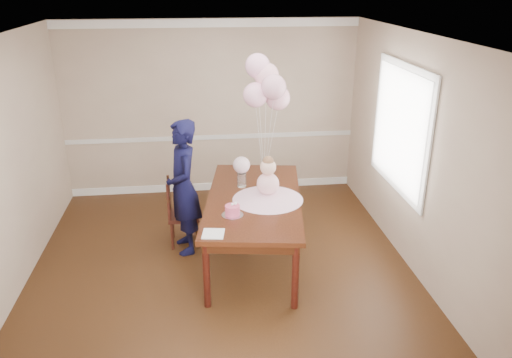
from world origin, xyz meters
name	(u,v)px	position (x,y,z in m)	size (l,w,h in m)	color
floor	(222,272)	(0.00, 0.00, 0.00)	(4.50, 5.00, 0.00)	black
ceiling	(216,37)	(0.00, 0.00, 2.70)	(4.50, 5.00, 0.02)	white
wall_back	(211,109)	(0.00, 2.50, 1.35)	(4.50, 0.02, 2.70)	tan
wall_front	(240,304)	(0.00, -2.50, 1.35)	(4.50, 0.02, 2.70)	tan
wall_left	(2,174)	(-2.25, 0.00, 1.35)	(0.02, 5.00, 2.70)	tan
wall_right	(417,157)	(2.25, 0.00, 1.35)	(0.02, 5.00, 2.70)	tan
chair_rail_trim	(212,137)	(0.00, 2.49, 0.90)	(4.50, 0.02, 0.07)	silver
crown_molding	(208,23)	(0.00, 2.49, 2.63)	(4.50, 0.02, 0.12)	white
baseboard_trim	(214,186)	(0.00, 2.49, 0.06)	(4.50, 0.02, 0.12)	white
window_frame	(400,128)	(2.23, 0.50, 1.55)	(0.02, 1.66, 1.56)	white
window_blinds	(399,128)	(2.21, 0.50, 1.55)	(0.01, 1.50, 1.40)	white
dining_table_top	(254,199)	(0.41, 0.28, 0.79)	(1.10, 2.19, 0.05)	black
table_apron	(254,206)	(0.41, 0.28, 0.71)	(0.99, 2.08, 0.11)	black
table_leg_fl	(206,275)	(-0.19, -0.64, 0.38)	(0.08, 0.08, 0.77)	black
table_leg_fr	(295,276)	(0.72, -0.78, 0.38)	(0.08, 0.08, 0.77)	black
table_leg_bl	(224,196)	(0.11, 1.35, 0.38)	(0.08, 0.08, 0.77)	black
table_leg_br	(289,197)	(1.02, 1.21, 0.38)	(0.08, 0.08, 0.77)	black
baby_skirt	(268,195)	(0.57, 0.21, 0.88)	(0.83, 0.83, 0.11)	#EAADC8
baby_torso	(268,184)	(0.57, 0.21, 1.02)	(0.26, 0.26, 0.26)	#FD9FD2
baby_head	(268,167)	(0.57, 0.21, 1.23)	(0.19, 0.19, 0.19)	beige
baby_hair	(268,162)	(0.57, 0.21, 1.29)	(0.13, 0.13, 0.13)	brown
cake_platter	(233,215)	(0.12, -0.17, 0.83)	(0.24, 0.24, 0.01)	#B9B9BD
birthday_cake	(232,210)	(0.12, -0.17, 0.89)	(0.16, 0.16, 0.11)	#D6436B
cake_flower_a	(232,204)	(0.12, -0.17, 0.96)	(0.03, 0.03, 0.03)	white
cake_flower_b	(235,203)	(0.16, -0.15, 0.96)	(0.03, 0.03, 0.03)	white
rose_vase_near	(242,180)	(0.30, 0.63, 0.91)	(0.11, 0.11, 0.18)	white
roses_near	(241,165)	(0.30, 0.63, 1.11)	(0.21, 0.21, 0.21)	beige
napkin	(213,234)	(-0.11, -0.58, 0.83)	(0.22, 0.22, 0.01)	white
balloon_weight	(264,178)	(0.61, 0.86, 0.83)	(0.04, 0.04, 0.02)	silver
balloon_a	(255,95)	(0.50, 0.88, 1.92)	(0.31, 0.31, 0.31)	#FFB4D2
balloon_b	(274,87)	(0.71, 0.79, 2.03)	(0.31, 0.31, 0.31)	#E3A0B9
balloon_c	(266,75)	(0.65, 0.97, 2.14)	(0.31, 0.31, 0.31)	#FFB4C7
balloon_d	(258,66)	(0.54, 1.01, 2.25)	(0.31, 0.31, 0.31)	#FEB4D6
balloon_e	(278,98)	(0.78, 0.93, 1.86)	(0.31, 0.31, 0.31)	#FAB1C8
balloon_ribbon_a	(260,144)	(0.56, 0.87, 1.29)	(0.00, 0.00, 0.92)	white
balloon_ribbon_b	(269,140)	(0.66, 0.83, 1.35)	(0.00, 0.00, 1.03)	silver
balloon_ribbon_c	(265,134)	(0.63, 0.92, 1.40)	(0.00, 0.00, 1.14)	white
balloon_ribbon_d	(261,130)	(0.58, 0.94, 1.46)	(0.00, 0.00, 1.25)	white
balloon_ribbon_e	(271,145)	(0.70, 0.90, 1.27)	(0.00, 0.00, 0.87)	white
dining_chair_seat	(184,215)	(-0.44, 0.76, 0.40)	(0.39, 0.39, 0.04)	#35140E
chair_leg_fl	(172,236)	(-0.60, 0.60, 0.19)	(0.04, 0.04, 0.38)	#39160F
chair_leg_fr	(197,235)	(-0.28, 0.61, 0.19)	(0.04, 0.04, 0.38)	black
chair_leg_bl	(173,225)	(-0.61, 0.92, 0.19)	(0.04, 0.04, 0.38)	#3A190F
chair_leg_br	(197,223)	(-0.29, 0.92, 0.19)	(0.04, 0.04, 0.38)	#3D1F10
chair_back_post_l	(168,203)	(-0.62, 0.60, 0.65)	(0.04, 0.04, 0.50)	#36140E
chair_back_post_r	(169,193)	(-0.62, 0.92, 0.65)	(0.04, 0.04, 0.50)	#33190D
chair_slat_low	(169,206)	(-0.62, 0.76, 0.55)	(0.03, 0.35, 0.04)	#3D1610
chair_slat_mid	(168,195)	(-0.62, 0.76, 0.69)	(0.03, 0.35, 0.04)	#391C0F
chair_slat_top	(168,185)	(-0.62, 0.76, 0.83)	(0.03, 0.35, 0.04)	#34130E
woman	(183,188)	(-0.42, 0.61, 0.85)	(0.62, 0.41, 1.71)	black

